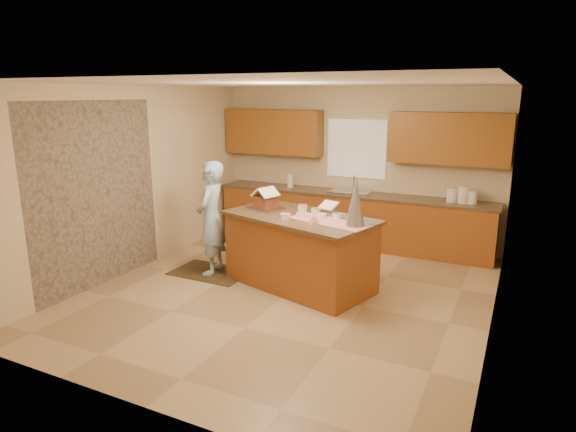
{
  "coord_description": "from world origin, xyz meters",
  "views": [
    {
      "loc": [
        2.67,
        -5.49,
        2.58
      ],
      "look_at": [
        -0.1,
        0.2,
        1.0
      ],
      "focal_mm": 30.62,
      "sensor_mm": 36.0,
      "label": 1
    }
  ],
  "objects_px": {
    "tinsel_tree": "(356,202)",
    "gingerbread_house": "(265,200)",
    "boy": "(211,218)",
    "island_base": "(300,253)"
  },
  "relations": [
    {
      "from": "tinsel_tree",
      "to": "island_base",
      "type": "bearing_deg",
      "value": 167.7
    },
    {
      "from": "tinsel_tree",
      "to": "gingerbread_house",
      "type": "xyz_separation_m",
      "value": [
        -1.41,
        0.29,
        -0.16
      ]
    },
    {
      "from": "island_base",
      "to": "boy",
      "type": "bearing_deg",
      "value": -158.72
    },
    {
      "from": "tinsel_tree",
      "to": "gingerbread_house",
      "type": "bearing_deg",
      "value": 168.33
    },
    {
      "from": "gingerbread_house",
      "to": "boy",
      "type": "bearing_deg",
      "value": -162.71
    },
    {
      "from": "island_base",
      "to": "tinsel_tree",
      "type": "distance_m",
      "value": 1.17
    },
    {
      "from": "gingerbread_house",
      "to": "tinsel_tree",
      "type": "bearing_deg",
      "value": -11.67
    },
    {
      "from": "boy",
      "to": "tinsel_tree",
      "type": "bearing_deg",
      "value": 74.79
    },
    {
      "from": "boy",
      "to": "gingerbread_house",
      "type": "relative_size",
      "value": 4.43
    },
    {
      "from": "island_base",
      "to": "tinsel_tree",
      "type": "bearing_deg",
      "value": 3.67
    }
  ]
}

